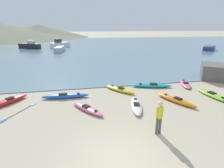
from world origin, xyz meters
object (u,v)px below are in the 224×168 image
object	(u,v)px
kayak_on_sand_5	(151,85)
moored_boat_0	(30,46)
kayak_on_sand_1	(176,100)
loose_paddle	(19,112)
kayak_on_sand_7	(66,96)
moored_boat_2	(60,45)
kayak_on_sand_4	(213,95)
person_near_foreground	(159,116)
kayak_on_sand_2	(8,101)
moored_boat_4	(209,48)
shoreline_rock	(213,71)
kayak_on_sand_3	(120,89)
moored_boat_3	(59,49)
kayak_on_sand_0	(88,109)
kayak_on_sand_6	(136,105)
kayak_on_sand_8	(185,84)

from	to	relation	value
kayak_on_sand_5	moored_boat_0	world-z (taller)	moored_boat_0
kayak_on_sand_1	loose_paddle	bearing A→B (deg)	177.53
kayak_on_sand_7	moored_boat_2	bearing A→B (deg)	95.36
kayak_on_sand_1	kayak_on_sand_4	distance (m)	3.26
person_near_foreground	kayak_on_sand_2	bearing A→B (deg)	148.09
kayak_on_sand_2	moored_boat_4	bearing A→B (deg)	33.52
shoreline_rock	kayak_on_sand_3	bearing A→B (deg)	-170.04
moored_boat_0	kayak_on_sand_5	bearing A→B (deg)	-61.71
moored_boat_2	moored_boat_3	size ratio (longest dim) A/B	1.04
kayak_on_sand_0	kayak_on_sand_4	bearing A→B (deg)	2.91
kayak_on_sand_7	loose_paddle	distance (m)	3.21
kayak_on_sand_1	kayak_on_sand_3	bearing A→B (deg)	139.09
loose_paddle	moored_boat_0	bearing A→B (deg)	101.94
kayak_on_sand_6	moored_boat_4	distance (m)	35.00
kayak_on_sand_0	moored_boat_3	xyz separation A→B (m)	(-4.02, 27.86, 0.44)
kayak_on_sand_2	kayak_on_sand_5	bearing A→B (deg)	6.98
kayak_on_sand_6	kayak_on_sand_7	xyz separation A→B (m)	(-4.59, 2.49, 0.02)
kayak_on_sand_3	kayak_on_sand_8	bearing A→B (deg)	2.92
kayak_on_sand_1	kayak_on_sand_2	size ratio (longest dim) A/B	1.16
kayak_on_sand_7	moored_boat_4	size ratio (longest dim) A/B	0.76
moored_boat_0	moored_boat_3	world-z (taller)	moored_boat_0
kayak_on_sand_5	loose_paddle	distance (m)	10.24
kayak_on_sand_2	kayak_on_sand_6	size ratio (longest dim) A/B	0.88
kayak_on_sand_2	moored_boat_0	xyz separation A→B (m)	(-6.26, 33.26, 0.56)
kayak_on_sand_7	shoreline_rock	xyz separation A→B (m)	(14.31, 2.42, 0.57)
kayak_on_sand_0	kayak_on_sand_6	world-z (taller)	kayak_on_sand_6
kayak_on_sand_7	moored_boat_3	world-z (taller)	moored_boat_3
kayak_on_sand_4	kayak_on_sand_3	bearing A→B (deg)	158.87
kayak_on_sand_0	kayak_on_sand_7	distance (m)	2.77
kayak_on_sand_3	kayak_on_sand_4	bearing A→B (deg)	-21.13
kayak_on_sand_1	shoreline_rock	world-z (taller)	shoreline_rock
shoreline_rock	kayak_on_sand_0	bearing A→B (deg)	-159.61
kayak_on_sand_5	kayak_on_sand_0	bearing A→B (deg)	-148.98
kayak_on_sand_3	loose_paddle	bearing A→B (deg)	-160.63
kayak_on_sand_7	shoreline_rock	bearing A→B (deg)	9.60
moored_boat_0	moored_boat_2	xyz separation A→B (m)	(6.90, 0.28, 0.08)
person_near_foreground	loose_paddle	distance (m)	8.29
kayak_on_sand_8	moored_boat_4	bearing A→B (deg)	47.23
kayak_on_sand_7	person_near_foreground	world-z (taller)	person_near_foreground
kayak_on_sand_2	person_near_foreground	bearing A→B (deg)	-31.91
kayak_on_sand_5	person_near_foreground	bearing A→B (deg)	-110.74
moored_boat_3	loose_paddle	size ratio (longest dim) A/B	1.82
kayak_on_sand_5	kayak_on_sand_6	distance (m)	4.40
kayak_on_sand_6	person_near_foreground	world-z (taller)	person_near_foreground
kayak_on_sand_0	kayak_on_sand_7	xyz separation A→B (m)	(-1.46, 2.36, 0.03)
kayak_on_sand_7	kayak_on_sand_0	bearing A→B (deg)	-58.28
moored_boat_3	shoreline_rock	bearing A→B (deg)	-53.85
moored_boat_0	moored_boat_3	xyz separation A→B (m)	(7.46, -7.49, -0.16)
kayak_on_sand_4	moored_boat_3	xyz separation A→B (m)	(-13.36, 27.39, 0.44)
kayak_on_sand_4	kayak_on_sand_5	size ratio (longest dim) A/B	0.87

